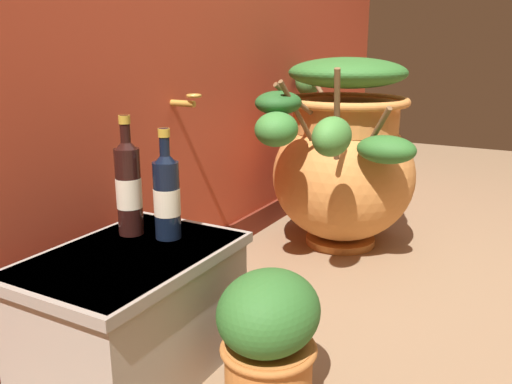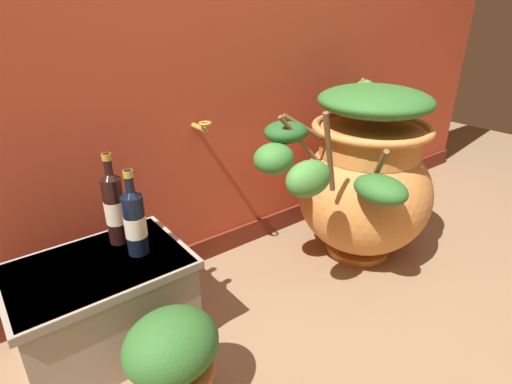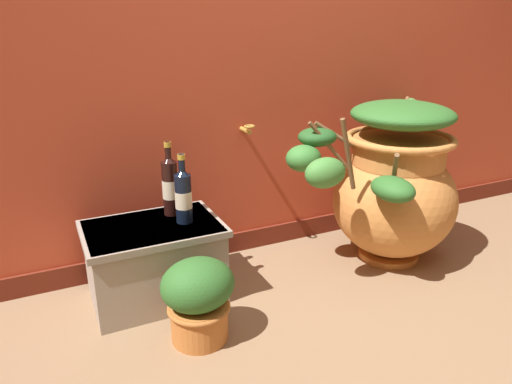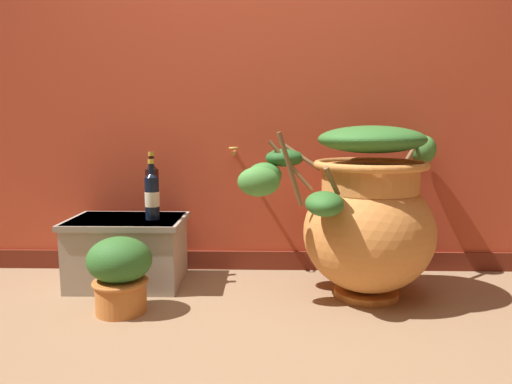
{
  "view_description": "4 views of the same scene",
  "coord_description": "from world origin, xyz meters",
  "px_view_note": "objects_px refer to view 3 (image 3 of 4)",
  "views": [
    {
      "loc": [
        -1.66,
        -0.13,
        0.9
      ],
      "look_at": [
        0.0,
        0.8,
        0.38
      ],
      "focal_mm": 37.24,
      "sensor_mm": 36.0,
      "label": 1
    },
    {
      "loc": [
        -0.93,
        -0.43,
        1.18
      ],
      "look_at": [
        -0.08,
        0.67,
        0.53
      ],
      "focal_mm": 28.3,
      "sensor_mm": 36.0,
      "label": 2
    },
    {
      "loc": [
        -1.07,
        -1.12,
        1.22
      ],
      "look_at": [
        -0.14,
        0.83,
        0.44
      ],
      "focal_mm": 32.91,
      "sensor_mm": 36.0,
      "label": 3
    },
    {
      "loc": [
        0.09,
        -1.6,
        0.86
      ],
      "look_at": [
        0.04,
        0.69,
        0.53
      ],
      "focal_mm": 32.65,
      "sensor_mm": 36.0,
      "label": 4
    }
  ],
  "objects_px": {
    "terracotta_urn": "(393,185)",
    "wine_bottle_middle": "(170,184)",
    "potted_shrub": "(198,298)",
    "wine_bottle_left": "(183,194)"
  },
  "relations": [
    {
      "from": "potted_shrub",
      "to": "wine_bottle_left",
      "type": "bearing_deg",
      "value": 79.51
    },
    {
      "from": "terracotta_urn",
      "to": "wine_bottle_middle",
      "type": "distance_m",
      "value": 1.15
    },
    {
      "from": "wine_bottle_left",
      "to": "wine_bottle_middle",
      "type": "xyz_separation_m",
      "value": [
        -0.03,
        0.12,
        0.02
      ]
    },
    {
      "from": "wine_bottle_middle",
      "to": "potted_shrub",
      "type": "height_order",
      "value": "wine_bottle_middle"
    },
    {
      "from": "terracotta_urn",
      "to": "potted_shrub",
      "type": "distance_m",
      "value": 1.21
    },
    {
      "from": "terracotta_urn",
      "to": "wine_bottle_left",
      "type": "distance_m",
      "value": 1.11
    },
    {
      "from": "wine_bottle_left",
      "to": "potted_shrub",
      "type": "xyz_separation_m",
      "value": [
        -0.07,
        -0.37,
        -0.31
      ]
    },
    {
      "from": "wine_bottle_middle",
      "to": "potted_shrub",
      "type": "bearing_deg",
      "value": -94.86
    },
    {
      "from": "potted_shrub",
      "to": "terracotta_urn",
      "type": "bearing_deg",
      "value": 11.44
    },
    {
      "from": "terracotta_urn",
      "to": "potted_shrub",
      "type": "relative_size",
      "value": 3.04
    }
  ]
}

